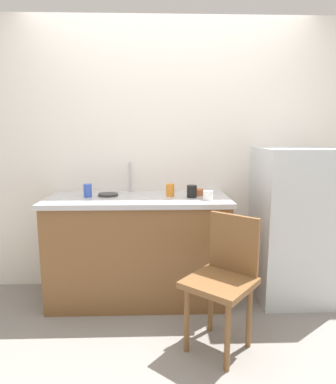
{
  "coord_description": "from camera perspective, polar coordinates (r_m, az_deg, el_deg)",
  "views": [
    {
      "loc": [
        -0.09,
        -2.08,
        1.42
      ],
      "look_at": [
        -0.01,
        0.6,
        0.96
      ],
      "focal_mm": 30.94,
      "sensor_mm": 36.0,
      "label": 1
    }
  ],
  "objects": [
    {
      "name": "cup_white",
      "position": [
        2.67,
        6.9,
        -0.56
      ],
      "size": [
        0.08,
        0.08,
        0.07
      ],
      "primitive_type": "cylinder",
      "color": "white",
      "rests_on": "countertop"
    },
    {
      "name": "cup_orange",
      "position": [
        2.81,
        0.38,
        0.35
      ],
      "size": [
        0.07,
        0.07,
        0.11
      ],
      "primitive_type": "cylinder",
      "color": "orange",
      "rests_on": "countertop"
    },
    {
      "name": "cabinet_base",
      "position": [
        2.91,
        -5.03,
        -10.05
      ],
      "size": [
        1.48,
        0.6,
        0.87
      ],
      "primitive_type": "cube",
      "color": "brown",
      "rests_on": "ground_plane"
    },
    {
      "name": "terracotta_bowl",
      "position": [
        2.88,
        4.94,
        0.01
      ],
      "size": [
        0.12,
        0.12,
        0.05
      ],
      "primitive_type": "cylinder",
      "color": "#B25B33",
      "rests_on": "countertop"
    },
    {
      "name": "cup_black",
      "position": [
        2.76,
        4.12,
        0.12
      ],
      "size": [
        0.08,
        0.08,
        0.1
      ],
      "primitive_type": "cylinder",
      "color": "black",
      "rests_on": "countertop"
    },
    {
      "name": "back_wall",
      "position": [
        3.09,
        -0.12,
        6.11
      ],
      "size": [
        4.8,
        0.1,
        2.44
      ],
      "primitive_type": "cube",
      "color": "white",
      "rests_on": "ground_plane"
    },
    {
      "name": "hotplate",
      "position": [
        2.87,
        -10.28,
        -0.45
      ],
      "size": [
        0.17,
        0.17,
        0.02
      ],
      "primitive_type": "cylinder",
      "color": "#2D2D2D",
      "rests_on": "countertop"
    },
    {
      "name": "countertop",
      "position": [
        2.79,
        -5.17,
        -1.27
      ],
      "size": [
        1.52,
        0.64,
        0.04
      ],
      "primitive_type": "cube",
      "color": "#B7B7BC",
      "rests_on": "cabinet_base"
    },
    {
      "name": "faucet",
      "position": [
        3.02,
        -6.55,
        2.52
      ],
      "size": [
        0.02,
        0.02,
        0.27
      ],
      "primitive_type": "cylinder",
      "color": "#B7B7BC",
      "rests_on": "countertop"
    },
    {
      "name": "ground_plane",
      "position": [
        2.52,
        0.62,
        -24.45
      ],
      "size": [
        8.0,
        8.0,
        0.0
      ],
      "primitive_type": "plane",
      "color": "gray"
    },
    {
      "name": "cup_blue",
      "position": [
        2.85,
        -13.67,
        0.24
      ],
      "size": [
        0.07,
        0.07,
        0.11
      ],
      "primitive_type": "cylinder",
      "color": "blue",
      "rests_on": "countertop"
    },
    {
      "name": "refrigerator",
      "position": [
        3.07,
        20.69,
        -5.27
      ],
      "size": [
        0.61,
        0.6,
        1.31
      ],
      "primitive_type": "cube",
      "color": "silver",
      "rests_on": "ground_plane"
    },
    {
      "name": "chair",
      "position": [
        2.29,
        9.63,
        -14.03
      ],
      "size": [
        0.56,
        0.56,
        0.89
      ],
      "rotation": [
        0.0,
        0.0,
        -0.7
      ],
      "color": "brown",
      "rests_on": "ground_plane"
    }
  ]
}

